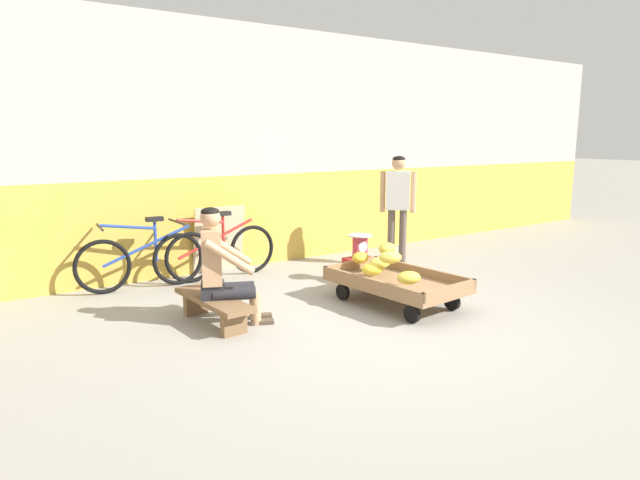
# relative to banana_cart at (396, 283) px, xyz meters

# --- Properties ---
(ground_plane) EXTENTS (80.00, 80.00, 0.00)m
(ground_plane) POSITION_rel_banana_cart_xyz_m (-0.58, -0.52, -0.24)
(ground_plane) COLOR gray
(back_wall) EXTENTS (16.00, 0.30, 3.26)m
(back_wall) POSITION_rel_banana_cart_xyz_m (-0.58, 2.67, 1.39)
(back_wall) COLOR gold
(back_wall) RESTS_ON ground
(banana_cart) EXTENTS (0.96, 1.51, 0.36)m
(banana_cart) POSITION_rel_banana_cart_xyz_m (0.00, 0.00, 0.00)
(banana_cart) COLOR #8E6B47
(banana_cart) RESTS_ON ground
(banana_pile) EXTENTS (0.75, 1.25, 0.26)m
(banana_pile) POSITION_rel_banana_cart_xyz_m (-0.10, 0.12, 0.23)
(banana_pile) COLOR gold
(banana_pile) RESTS_ON banana_cart
(low_bench) EXTENTS (0.37, 1.12, 0.27)m
(low_bench) POSITION_rel_banana_cart_xyz_m (-1.87, 0.54, -0.04)
(low_bench) COLOR brown
(low_bench) RESTS_ON ground
(vendor_seated) EXTENTS (0.74, 0.62, 1.14)m
(vendor_seated) POSITION_rel_banana_cart_xyz_m (-1.79, 0.50, 0.33)
(vendor_seated) COLOR tan
(vendor_seated) RESTS_ON ground
(plastic_crate) EXTENTS (0.36, 0.28, 0.30)m
(plastic_crate) POSITION_rel_banana_cart_xyz_m (0.30, 1.00, -0.09)
(plastic_crate) COLOR red
(plastic_crate) RESTS_ON ground
(weighing_scale) EXTENTS (0.30, 0.30, 0.29)m
(weighing_scale) POSITION_rel_banana_cart_xyz_m (0.30, 0.99, 0.21)
(weighing_scale) COLOR #28282D
(weighing_scale) RESTS_ON plastic_crate
(bicycle_near_left) EXTENTS (1.66, 0.48, 0.86)m
(bicycle_near_left) POSITION_rel_banana_cart_xyz_m (-1.98, 2.18, 0.11)
(bicycle_near_left) COLOR black
(bicycle_near_left) RESTS_ON ground
(bicycle_far_left) EXTENTS (1.66, 0.48, 0.86)m
(bicycle_far_left) POSITION_rel_banana_cart_xyz_m (-1.12, 2.14, 0.11)
(bicycle_far_left) COLOR black
(bicycle_far_left) RESTS_ON ground
(sign_board) EXTENTS (0.70, 0.19, 0.89)m
(sign_board) POSITION_rel_banana_cart_xyz_m (-0.94, 2.45, 0.20)
(sign_board) COLOR #C6B289
(sign_board) RESTS_ON ground
(customer_adult) EXTENTS (0.37, 0.37, 1.53)m
(customer_adult) POSITION_rel_banana_cart_xyz_m (1.24, 1.36, 0.71)
(customer_adult) COLOR brown
(customer_adult) RESTS_ON ground
(shopping_bag) EXTENTS (0.18, 0.12, 0.24)m
(shopping_bag) POSITION_rel_banana_cart_xyz_m (0.27, 0.67, -0.12)
(shopping_bag) COLOR #3370B7
(shopping_bag) RESTS_ON ground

